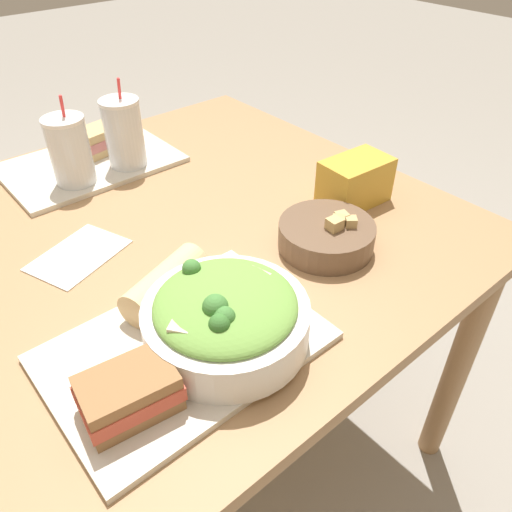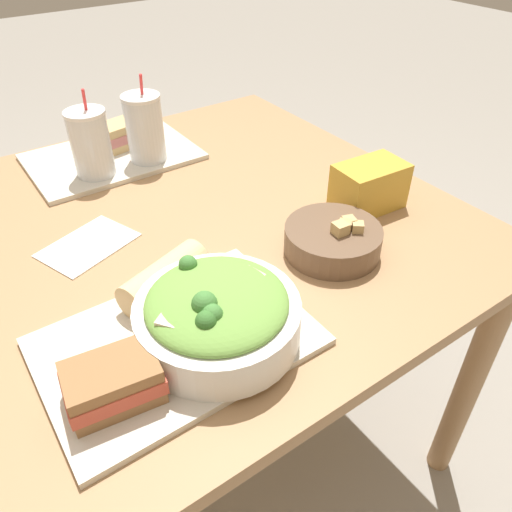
# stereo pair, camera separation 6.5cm
# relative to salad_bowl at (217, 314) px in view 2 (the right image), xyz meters

# --- Properties ---
(ground_plane) EXTENTS (12.00, 12.00, 0.00)m
(ground_plane) POSITION_rel_salad_bowl_xyz_m (0.03, 0.33, -0.82)
(ground_plane) COLOR gray
(dining_table) EXTENTS (1.28, 1.07, 0.76)m
(dining_table) POSITION_rel_salad_bowl_xyz_m (0.03, 0.33, -0.15)
(dining_table) COLOR #A37A51
(dining_table) RESTS_ON ground_plane
(tray_near) EXTENTS (0.41, 0.29, 0.01)m
(tray_near) POSITION_rel_salad_bowl_xyz_m (-0.06, 0.03, -0.05)
(tray_near) COLOR beige
(tray_near) RESTS_ON dining_table
(tray_far) EXTENTS (0.41, 0.29, 0.01)m
(tray_far) POSITION_rel_salad_bowl_xyz_m (0.11, 0.69, -0.05)
(tray_far) COLOR beige
(tray_far) RESTS_ON dining_table
(salad_bowl) EXTENTS (0.25, 0.25, 0.11)m
(salad_bowl) POSITION_rel_salad_bowl_xyz_m (0.00, 0.00, 0.00)
(salad_bowl) COLOR white
(salad_bowl) RESTS_ON tray_near
(soup_bowl) EXTENTS (0.19, 0.19, 0.08)m
(soup_bowl) POSITION_rel_salad_bowl_xyz_m (0.30, 0.07, -0.03)
(soup_bowl) COLOR brown
(soup_bowl) RESTS_ON dining_table
(sandwich_near) EXTENTS (0.14, 0.10, 0.06)m
(sandwich_near) POSITION_rel_salad_bowl_xyz_m (-0.18, -0.02, -0.01)
(sandwich_near) COLOR olive
(sandwich_near) RESTS_ON tray_near
(baguette_near) EXTENTS (0.17, 0.11, 0.06)m
(baguette_near) POSITION_rel_salad_bowl_xyz_m (-0.02, 0.14, -0.01)
(baguette_near) COLOR #DBBC84
(baguette_near) RESTS_ON tray_near
(sandwich_far) EXTENTS (0.14, 0.10, 0.06)m
(sandwich_far) POSITION_rel_salad_bowl_xyz_m (0.16, 0.73, -0.01)
(sandwich_far) COLOR tan
(sandwich_far) RESTS_ON tray_far
(drink_cup_dark) EXTENTS (0.09, 0.09, 0.20)m
(drink_cup_dark) POSITION_rel_salad_bowl_xyz_m (0.04, 0.62, 0.03)
(drink_cup_dark) COLOR silver
(drink_cup_dark) RESTS_ON tray_far
(drink_cup_red) EXTENTS (0.09, 0.09, 0.21)m
(drink_cup_red) POSITION_rel_salad_bowl_xyz_m (0.17, 0.62, 0.03)
(drink_cup_red) COLOR silver
(drink_cup_red) RESTS_ON tray_far
(chip_bag) EXTENTS (0.15, 0.10, 0.10)m
(chip_bag) POSITION_rel_salad_bowl_xyz_m (0.48, 0.15, -0.01)
(chip_bag) COLOR gold
(chip_bag) RESTS_ON dining_table
(napkin_folded) EXTENTS (0.20, 0.17, 0.00)m
(napkin_folded) POSITION_rel_salad_bowl_xyz_m (-0.08, 0.36, -0.06)
(napkin_folded) COLOR white
(napkin_folded) RESTS_ON dining_table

